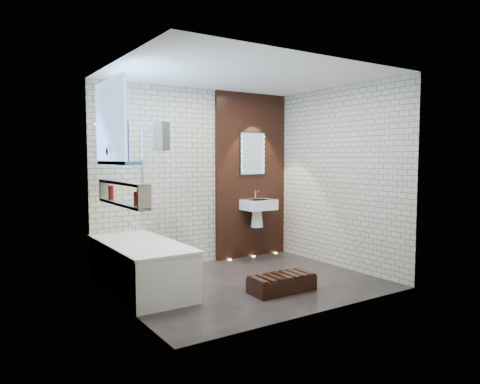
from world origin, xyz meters
TOP-DOWN VIEW (x-y plane):
  - ground at (0.00, 0.00)m, footprint 3.20×3.20m
  - room_shell at (0.00, 0.00)m, footprint 3.24×3.20m
  - walnut_panel at (0.95, 1.27)m, footprint 1.30×0.06m
  - clerestory_window at (-1.57, 0.35)m, footprint 0.18×1.00m
  - display_niche at (-1.53, 0.15)m, footprint 0.14×1.30m
  - bathtub at (-1.22, 0.45)m, footprint 0.79×1.74m
  - bath_screen at (-0.87, 0.89)m, footprint 0.01×0.78m
  - towel at (-0.87, 0.60)m, footprint 0.10×0.27m
  - shower_head at (-1.30, 0.95)m, footprint 0.18×0.18m
  - washbasin at (0.95, 1.07)m, footprint 0.50×0.36m
  - led_mirror at (0.95, 1.23)m, footprint 0.50×0.02m
  - walnut_step at (0.15, -0.53)m, footprint 0.80×0.37m
  - niche_bottles at (-1.53, 0.17)m, footprint 0.06×0.91m
  - sill_vases at (-1.50, 0.36)m, footprint 0.22×0.46m
  - floor_uplights at (0.95, 1.20)m, footprint 0.96×0.06m

SIDE VIEW (x-z plane):
  - ground at x=0.00m, z-range 0.00..0.00m
  - floor_uplights at x=0.95m, z-range 0.00..0.01m
  - walnut_step at x=0.15m, z-range 0.00..0.18m
  - bathtub at x=-1.22m, z-range -0.06..0.64m
  - washbasin at x=0.95m, z-range 0.50..1.08m
  - niche_bottles at x=-1.53m, z-range 1.10..1.26m
  - display_niche at x=-1.53m, z-range 1.07..1.33m
  - bath_screen at x=-0.87m, z-range 0.58..1.98m
  - walnut_panel at x=0.95m, z-range 0.00..2.60m
  - room_shell at x=0.00m, z-range 0.00..2.60m
  - led_mirror at x=0.95m, z-range 1.30..2.00m
  - sill_vases at x=-1.50m, z-range 1.48..1.91m
  - towel at x=-0.87m, z-range 1.67..2.03m
  - clerestory_window at x=-1.57m, z-range 1.43..2.37m
  - shower_head at x=-1.30m, z-range 1.99..2.01m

